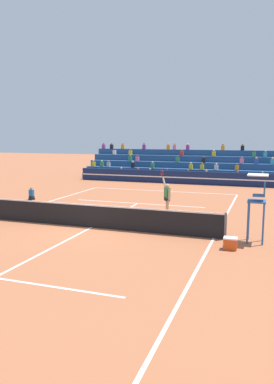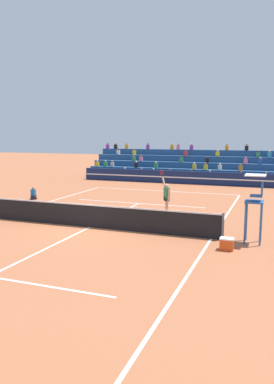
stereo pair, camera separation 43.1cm
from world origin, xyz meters
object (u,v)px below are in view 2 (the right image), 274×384
(umpire_chair, at_px, (255,199))
(tennis_ball, at_px, (183,229))
(tennis_player, at_px, (166,198))
(ball_kid_courtside, at_px, (33,195))
(equipment_cooler, at_px, (227,244))

(umpire_chair, relative_size, tennis_ball, 39.26)
(tennis_ball, bearing_deg, tennis_player, 121.78)
(tennis_player, bearing_deg, ball_kid_courtside, 168.18)
(umpire_chair, bearing_deg, equipment_cooler, -123.92)
(umpire_chair, relative_size, equipment_cooler, 5.34)
(ball_kid_courtside, relative_size, tennis_player, 0.35)
(umpire_chair, height_order, tennis_player, umpire_chair)
(ball_kid_courtside, xyz_separation_m, tennis_player, (9.56, -2.00, 0.65))
(ball_kid_courtside, xyz_separation_m, equipment_cooler, (13.19, -6.64, -0.10))
(umpire_chair, height_order, equipment_cooler, umpire_chair)
(ball_kid_courtside, bearing_deg, tennis_ball, -21.51)
(umpire_chair, relative_size, tennis_player, 1.10)
(tennis_player, bearing_deg, tennis_ball, -58.22)
(ball_kid_courtside, distance_m, equipment_cooler, 14.76)
(umpire_chair, distance_m, tennis_ball, 3.62)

